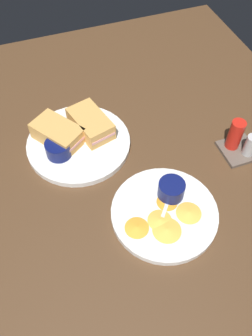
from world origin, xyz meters
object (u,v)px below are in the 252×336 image
at_px(sandwich_half_near, 91,123).
at_px(ramekin_dark_sauce, 58,148).
at_px(ramekin_light_gravy, 171,189).
at_px(plate_sandwich_main, 79,143).
at_px(spoon_by_dark_ramekin, 79,145).
at_px(condiment_caddy, 240,142).
at_px(sandwich_half_far, 58,133).
at_px(plate_chips_companion, 164,213).
at_px(spoon_by_gravy_ramekin, 171,193).

relative_size(sandwich_half_near, ramekin_dark_sauce, 2.22).
xyz_separation_m(sandwich_half_near, ramekin_light_gravy, (0.26, 0.12, -0.00)).
distance_m(plate_sandwich_main, spoon_by_dark_ramekin, 0.02).
bearing_deg(condiment_caddy, ramekin_light_gravy, -71.51).
bearing_deg(sandwich_half_far, plate_sandwich_main, 62.92).
bearing_deg(sandwich_half_near, plate_sandwich_main, -57.08).
bearing_deg(spoon_by_dark_ramekin, plate_chips_companion, 27.58).
bearing_deg(spoon_by_gravy_ramekin, ramekin_light_gravy, -37.33).
distance_m(plate_sandwich_main, plate_chips_companion, 0.30).
relative_size(plate_chips_companion, spoon_by_gravy_ramekin, 2.87).
relative_size(plate_sandwich_main, spoon_by_gravy_ramekin, 3.20).
xyz_separation_m(ramekin_dark_sauce, spoon_by_gravy_ramekin, (0.21, 0.22, -0.02)).
distance_m(ramekin_dark_sauce, spoon_by_gravy_ramekin, 0.30).
distance_m(sandwich_half_near, plate_chips_companion, 0.31).
bearing_deg(sandwich_half_near, spoon_by_gravy_ramekin, 24.54).
bearing_deg(plate_sandwich_main, sandwich_half_far, -117.08).
bearing_deg(spoon_by_gravy_ramekin, plate_chips_companion, -39.65).
height_order(sandwich_half_far, ramekin_dark_sauce, sandwich_half_far).
bearing_deg(plate_chips_companion, sandwich_half_far, -149.19).
bearing_deg(plate_chips_companion, plate_sandwich_main, -154.46).
distance_m(sandwich_half_near, spoon_by_dark_ramekin, 0.07).
relative_size(plate_chips_companion, condiment_caddy, 2.58).
bearing_deg(ramekin_dark_sauce, plate_sandwich_main, 113.92).
distance_m(plate_sandwich_main, condiment_caddy, 0.42).
bearing_deg(spoon_by_gravy_ramekin, condiment_caddy, 108.03).
height_order(ramekin_dark_sauce, condiment_caddy, condiment_caddy).
bearing_deg(condiment_caddy, sandwich_half_far, -112.90).
relative_size(ramekin_dark_sauce, spoon_by_gravy_ramekin, 0.77).
relative_size(plate_sandwich_main, plate_chips_companion, 1.11).
distance_m(plate_chips_companion, ramekin_light_gravy, 0.06).
bearing_deg(plate_sandwich_main, ramekin_light_gravy, 34.36).
height_order(sandwich_half_near, spoon_by_gravy_ramekin, sandwich_half_near).
bearing_deg(condiment_caddy, sandwich_half_near, -118.66).
bearing_deg(ramekin_dark_sauce, ramekin_light_gravy, 45.94).
height_order(sandwich_half_far, spoon_by_dark_ramekin, sandwich_half_far).
bearing_deg(spoon_by_dark_ramekin, spoon_by_gravy_ramekin, 37.60).
bearing_deg(sandwich_half_near, ramekin_light_gravy, 23.96).
bearing_deg(spoon_by_gravy_ramekin, spoon_by_dark_ramekin, -142.40).
height_order(ramekin_dark_sauce, spoon_by_gravy_ramekin, ramekin_dark_sauce).
distance_m(plate_sandwich_main, ramekin_dark_sauce, 0.07).
bearing_deg(sandwich_half_far, sandwich_half_near, 92.92).
bearing_deg(condiment_caddy, ramekin_dark_sauce, -106.86).
xyz_separation_m(plate_sandwich_main, plate_chips_companion, (0.27, 0.13, 0.00)).
relative_size(ramekin_dark_sauce, plate_chips_companion, 0.27).
bearing_deg(condiment_caddy, spoon_by_gravy_ramekin, -71.97).
distance_m(sandwich_half_near, spoon_by_gravy_ramekin, 0.29).
height_order(sandwich_half_near, ramekin_light_gravy, sandwich_half_near).
relative_size(ramekin_dark_sauce, ramekin_light_gravy, 1.07).
bearing_deg(condiment_caddy, plate_chips_companion, -66.35).
relative_size(plate_sandwich_main, sandwich_half_near, 1.87).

